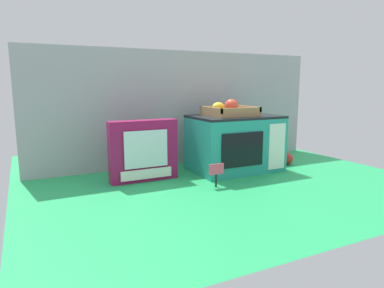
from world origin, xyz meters
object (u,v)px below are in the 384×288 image
toy_microwave (235,143)px  cookie_set_box (144,151)px  price_sign (216,172)px  loose_toy_apple (287,159)px  food_groups_crate (229,111)px

toy_microwave → cookie_set_box: size_ratio=1.40×
toy_microwave → cookie_set_box: toy_microwave is taller
toy_microwave → price_sign: 0.32m
toy_microwave → price_sign: size_ratio=4.30×
loose_toy_apple → price_sign: bearing=-161.3°
cookie_set_box → loose_toy_apple: bearing=-3.0°
toy_microwave → food_groups_crate: bearing=-177.4°
toy_microwave → price_sign: bearing=-137.3°
food_groups_crate → price_sign: size_ratio=2.27×
cookie_set_box → price_sign: bearing=-43.8°
cookie_set_box → loose_toy_apple: 0.80m
cookie_set_box → loose_toy_apple: cookie_set_box is taller
food_groups_crate → loose_toy_apple: bearing=-4.3°
food_groups_crate → toy_microwave: bearing=2.6°
toy_microwave → loose_toy_apple: 0.34m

